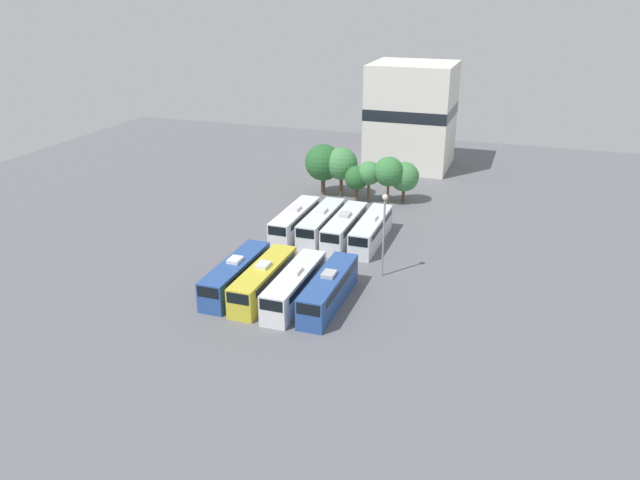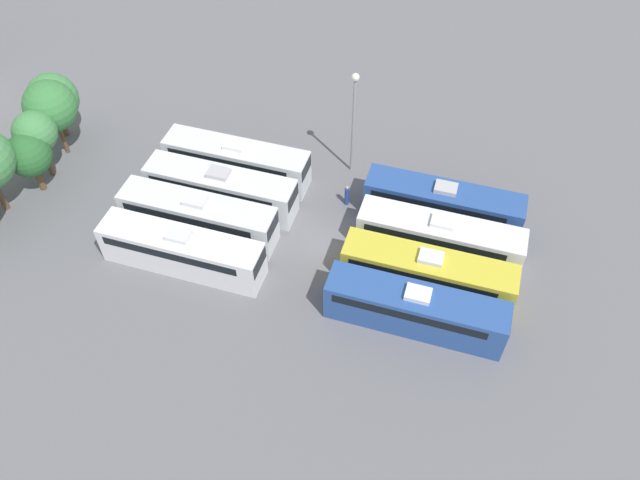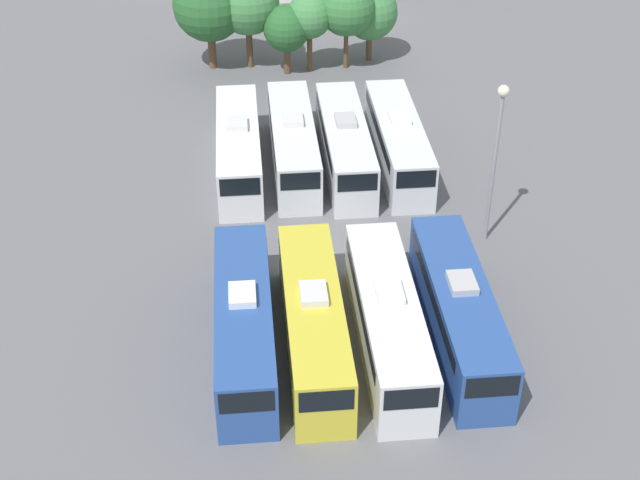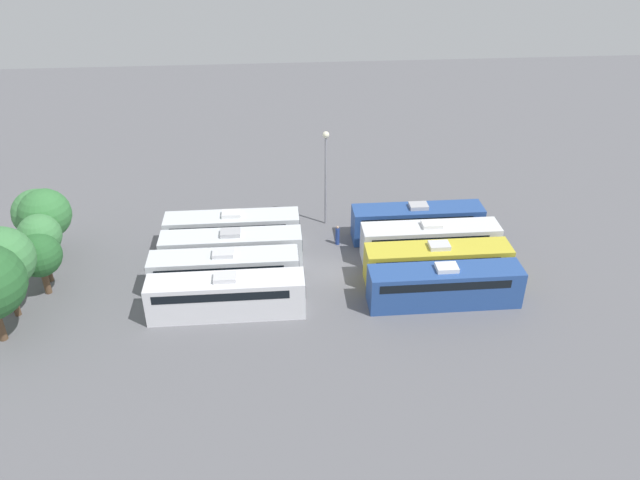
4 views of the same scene
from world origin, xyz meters
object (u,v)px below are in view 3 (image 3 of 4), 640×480
at_px(bus_4, 239,147).
at_px(worker_person, 418,237).
at_px(tree_5, 370,12).
at_px(tree_1, 248,3).
at_px(bus_1, 314,320).
at_px(bus_2, 388,318).
at_px(tree_3, 309,16).
at_px(tree_0, 209,5).
at_px(bus_6, 345,143).
at_px(bus_5, 293,142).
at_px(bus_0, 244,321).
at_px(light_pole, 497,141).
at_px(tree_2, 287,29).
at_px(bus_7, 398,140).
at_px(tree_4, 347,8).
at_px(bus_3, 459,309).

xyz_separation_m(bus_4, worker_person, (9.25, -9.25, -0.82)).
bearing_deg(tree_5, tree_1, -177.04).
distance_m(bus_1, bus_2, 3.36).
bearing_deg(tree_3, tree_0, 169.88).
xyz_separation_m(bus_4, bus_6, (6.42, -0.15, 0.00)).
distance_m(bus_5, tree_5, 17.24).
bearing_deg(bus_4, bus_0, -90.22).
distance_m(light_pole, tree_2, 24.57).
bearing_deg(bus_5, bus_0, -101.51).
bearing_deg(tree_5, bus_5, -113.58).
distance_m(worker_person, tree_1, 26.37).
bearing_deg(bus_7, tree_0, 125.87).
distance_m(bus_0, tree_1, 31.99).
relative_size(bus_6, tree_3, 1.95).
height_order(tree_1, tree_3, tree_1).
distance_m(worker_person, tree_4, 24.18).
distance_m(bus_2, tree_1, 32.81).
relative_size(bus_5, tree_4, 1.72).
xyz_separation_m(worker_person, tree_0, (-10.93, 24.86, 3.95)).
distance_m(tree_2, tree_5, 6.64).
distance_m(bus_2, tree_0, 33.47).
height_order(bus_4, worker_person, bus_4).
distance_m(bus_4, tree_0, 16.01).
relative_size(tree_2, tree_4, 0.77).
bearing_deg(tree_4, bus_6, -96.96).
distance_m(bus_0, tree_5, 33.91).
xyz_separation_m(tree_0, tree_1, (2.79, -0.10, 0.10)).
distance_m(bus_6, tree_1, 16.84).
distance_m(bus_7, tree_2, 15.43).
bearing_deg(bus_7, tree_2, 112.52).
relative_size(bus_1, tree_4, 1.72).
height_order(bus_7, tree_4, tree_4).
xyz_separation_m(bus_1, tree_0, (-4.75, 32.12, 3.13)).
distance_m(bus_1, bus_4, 16.80).
height_order(bus_5, tree_1, tree_1).
relative_size(tree_3, tree_4, 0.88).
relative_size(bus_6, tree_5, 1.99).
xyz_separation_m(bus_6, light_pole, (6.70, -8.39, 4.36)).
relative_size(bus_1, tree_0, 1.55).
relative_size(bus_3, tree_0, 1.55).
xyz_separation_m(bus_1, bus_4, (-3.07, 16.51, 0.00)).
distance_m(bus_1, tree_2, 30.62).
xyz_separation_m(tree_3, tree_4, (2.72, 0.28, 0.42)).
xyz_separation_m(bus_1, bus_5, (0.24, 16.80, 0.00)).
relative_size(tree_2, tree_3, 0.88).
height_order(bus_2, bus_5, same).
bearing_deg(bus_6, bus_2, -90.00).
xyz_separation_m(light_pole, tree_4, (-4.89, 23.15, -1.38)).
xyz_separation_m(bus_2, tree_0, (-8.10, 32.32, 3.13)).
relative_size(bus_0, bus_5, 1.00).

